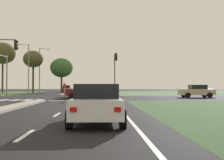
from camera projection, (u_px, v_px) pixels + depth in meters
The scene contains 27 objects.
ground_plane at pixel (53, 98), 34.48m from camera, with size 200.00×200.00×0.00m, color black.
grass_verge_far_right at pixel (197, 93), 59.93m from camera, with size 35.00×35.00×0.01m, color #476B38.
median_island_far at pixel (73, 93), 59.46m from camera, with size 1.20×36.00×0.14m, color gray.
lane_dash_near at pixel (25, 135), 8.27m from camera, with size 0.14×2.00×0.01m, color silver.
lane_dash_second at pixel (57, 115), 14.27m from camera, with size 0.14×2.00×0.01m, color silver.
lane_dash_third at pixel (70, 106), 20.26m from camera, with size 0.14×2.00×0.01m, color silver.
lane_dash_fourth at pixel (77, 102), 26.26m from camera, with size 0.14×2.00×0.01m, color silver.
lane_dash_fifth at pixel (82, 99), 32.25m from camera, with size 0.14×2.00×0.01m, color silver.
edge_line_right at pixel (122, 110), 16.76m from camera, with size 0.14×24.00×0.01m, color silver.
stop_bar_near at pixel (81, 101), 27.63m from camera, with size 6.40×0.50×0.01m, color silver.
crosswalk_bar_third at pixel (4, 100), 29.13m from camera, with size 0.70×2.80×0.01m, color silver.
crosswalk_bar_fourth at pixel (15, 100), 29.18m from camera, with size 0.70×2.80×0.01m, color silver.
crosswalk_bar_fifth at pixel (27, 100), 29.22m from camera, with size 0.70×2.80×0.01m, color silver.
crosswalk_bar_sixth at pixel (38, 100), 29.26m from camera, with size 0.70×2.80×0.01m, color silver.
car_silver_near at pixel (82, 91), 36.99m from camera, with size 4.38×2.03×1.60m.
car_red_second at pixel (67, 89), 67.71m from camera, with size 2.06×4.21×1.59m.
car_maroon_third at pixel (84, 91), 33.54m from camera, with size 4.15×1.94×1.60m.
car_white_fourth at pixel (97, 103), 10.90m from camera, with size 1.97×4.46×1.49m.
car_beige_fifth at pixel (197, 91), 35.45m from camera, with size 4.19×2.03×1.57m.
traffic_signal_far_right at pixel (115, 67), 39.93m from camera, with size 0.32×4.38×5.95m.
traffic_signal_far_left at pixel (4, 68), 39.51m from camera, with size 0.32×3.91×5.74m.
street_lamp_third at pixel (28, 66), 57.32m from camera, with size 2.20×1.02×9.70m.
street_lamp_fourth at pixel (40, 68), 67.73m from camera, with size 2.26×1.59×10.31m.
pedestrian_at_median at pixel (64, 87), 42.86m from camera, with size 0.34×0.34×1.80m.
treeline_third at pixel (3, 53), 59.15m from camera, with size 5.12×5.12×10.30m.
treeline_fourth at pixel (33, 59), 64.14m from camera, with size 4.39×4.39×9.26m.
treeline_fifth at pixel (62, 68), 64.66m from camera, with size 5.02×5.02×7.64m.
Camera 1 is at (5.66, -4.76, 1.41)m, focal length 46.59 mm.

